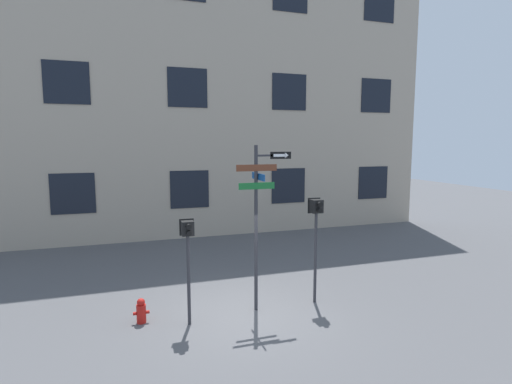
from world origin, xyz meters
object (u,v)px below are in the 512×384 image
at_px(street_sign_pole, 259,211).
at_px(fire_hydrant, 141,311).
at_px(pedestrian_signal_left, 188,245).
at_px(pedestrian_signal_right, 316,223).

bearing_deg(street_sign_pole, fire_hydrant, 176.99).
relative_size(pedestrian_signal_left, pedestrian_signal_right, 0.89).
bearing_deg(street_sign_pole, pedestrian_signal_left, -170.83).
xyz_separation_m(street_sign_pole, pedestrian_signal_left, (-1.85, -0.30, -0.66)).
xyz_separation_m(street_sign_pole, fire_hydrant, (-2.94, 0.15, -2.32)).
distance_m(street_sign_pole, pedestrian_signal_right, 1.65).
height_order(pedestrian_signal_right, fire_hydrant, pedestrian_signal_right).
height_order(street_sign_pole, pedestrian_signal_right, street_sign_pole).
distance_m(pedestrian_signal_right, fire_hydrant, 4.92).
relative_size(pedestrian_signal_right, fire_hydrant, 4.69).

